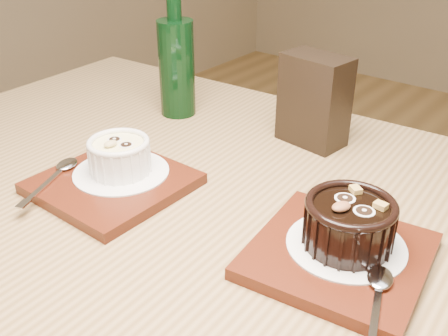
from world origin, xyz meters
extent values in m
cube|color=brown|center=(-0.11, -0.24, 0.73)|extent=(1.25, 0.87, 0.04)
cylinder|color=brown|center=(-0.68, 0.07, 0.35)|extent=(0.06, 0.06, 0.71)
cube|color=#4E1B0D|center=(-0.26, -0.28, 0.76)|extent=(0.18, 0.18, 0.01)
cylinder|color=white|center=(-0.27, -0.26, 0.77)|extent=(0.13, 0.13, 0.00)
cylinder|color=white|center=(-0.27, -0.26, 0.79)|extent=(0.08, 0.08, 0.04)
cylinder|color=#FFF49B|center=(-0.27, -0.26, 0.81)|extent=(0.07, 0.07, 0.00)
torus|color=white|center=(-0.27, -0.26, 0.81)|extent=(0.08, 0.08, 0.01)
cylinder|color=black|center=(-0.28, -0.26, 0.81)|extent=(0.02, 0.02, 0.00)
cylinder|color=black|center=(-0.25, -0.26, 0.81)|extent=(0.02, 0.02, 0.00)
ellipsoid|color=tan|center=(-0.27, -0.28, 0.81)|extent=(0.01, 0.02, 0.01)
cube|color=#4E1B0D|center=(0.05, -0.23, 0.76)|extent=(0.20, 0.20, 0.01)
cylinder|color=white|center=(0.05, -0.22, 0.77)|extent=(0.13, 0.13, 0.00)
cylinder|color=black|center=(0.05, -0.22, 0.79)|extent=(0.09, 0.09, 0.05)
cylinder|color=black|center=(0.05, -0.22, 0.81)|extent=(0.08, 0.08, 0.00)
torus|color=black|center=(0.05, -0.22, 0.82)|extent=(0.10, 0.10, 0.01)
cylinder|color=black|center=(0.04, -0.21, 0.82)|extent=(0.02, 0.02, 0.00)
cylinder|color=black|center=(0.06, -0.22, 0.82)|extent=(0.02, 0.02, 0.00)
ellipsoid|color=brown|center=(0.04, -0.23, 0.82)|extent=(0.02, 0.03, 0.01)
cube|color=olive|center=(0.04, -0.19, 0.82)|extent=(0.02, 0.02, 0.01)
cube|color=olive|center=(0.07, -0.21, 0.82)|extent=(0.01, 0.01, 0.01)
cube|color=black|center=(-0.13, 0.01, 0.82)|extent=(0.11, 0.07, 0.14)
cylinder|color=black|center=(-0.38, -0.03, 0.83)|extent=(0.06, 0.06, 0.16)
cylinder|color=black|center=(-0.38, -0.03, 0.94)|extent=(0.02, 0.02, 0.06)
camera|label=1|loc=(0.23, -0.66, 1.11)|focal=42.00mm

